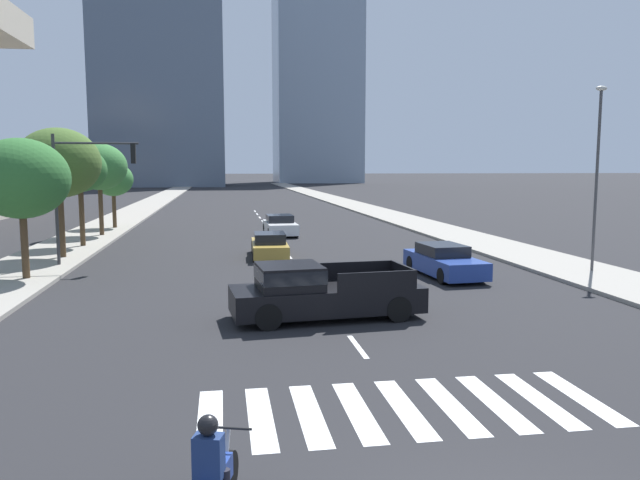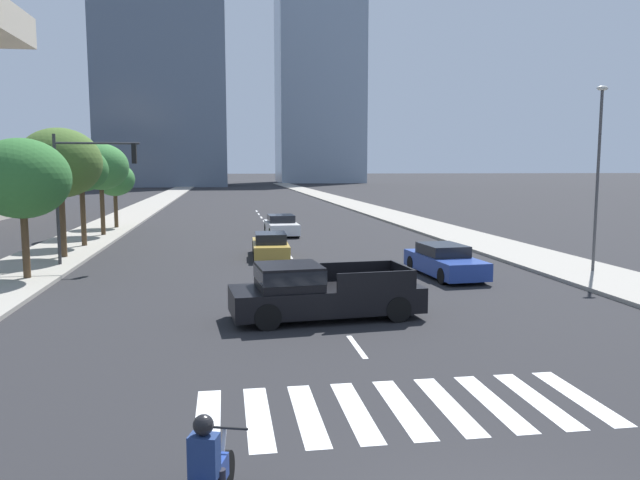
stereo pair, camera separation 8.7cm
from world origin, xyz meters
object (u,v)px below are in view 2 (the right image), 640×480
object	(u,v)px
pickup_truck	(317,292)
street_tree_fifth	(115,180)
street_lamp_east	(598,165)
street_tree_nearest	(22,179)
street_tree_fourth	(101,167)
sedan_gold_0	(270,246)
sedan_white_2	(281,226)
street_tree_second	(60,163)
traffic_signal_far	(87,176)
street_tree_third	(81,170)
sedan_blue_1	(444,261)

from	to	relation	value
pickup_truck	street_tree_fifth	size ratio (longest dim) A/B	1.25
street_lamp_east	street_tree_nearest	xyz separation A→B (m)	(-23.09, 1.93, -0.52)
street_tree_fourth	sedan_gold_0	bearing A→B (deg)	-46.46
sedan_gold_0	sedan_white_2	world-z (taller)	sedan_white_2
street_tree_nearest	street_tree_second	world-z (taller)	street_tree_second
sedan_gold_0	street_tree_second	size ratio (longest dim) A/B	0.74
street_lamp_east	street_tree_fourth	distance (m)	28.98
sedan_white_2	traffic_signal_far	distance (m)	15.62
sedan_white_2	street_tree_third	world-z (taller)	street_tree_third
sedan_gold_0	sedan_white_2	bearing A→B (deg)	-6.68
pickup_truck	sedan_white_2	distance (m)	22.76
sedan_gold_0	street_tree_fifth	world-z (taller)	street_tree_fifth
street_tree_nearest	street_tree_fifth	world-z (taller)	street_tree_nearest
sedan_white_2	pickup_truck	bearing A→B (deg)	-4.16
sedan_blue_1	street_tree_nearest	bearing A→B (deg)	-98.72
street_lamp_east	street_tree_fourth	world-z (taller)	street_lamp_east
sedan_gold_0	street_tree_third	world-z (taller)	street_tree_third
sedan_gold_0	street_tree_second	world-z (taller)	street_tree_second
traffic_signal_far	street_tree_third	world-z (taller)	traffic_signal_far
sedan_blue_1	sedan_white_2	size ratio (longest dim) A/B	1.04
street_tree_nearest	street_tree_second	distance (m)	5.77
sedan_white_2	street_tree_fourth	bearing A→B (deg)	-94.18
street_tree_nearest	street_tree_third	size ratio (longest dim) A/B	1.00
pickup_truck	sedan_blue_1	bearing A→B (deg)	-140.10
pickup_truck	street_tree_nearest	world-z (taller)	street_tree_nearest
sedan_white_2	street_tree_second	world-z (taller)	street_tree_second
sedan_blue_1	traffic_signal_far	distance (m)	16.10
sedan_white_2	sedan_blue_1	bearing A→B (deg)	16.21
pickup_truck	sedan_white_2	bearing A→B (deg)	-97.71
sedan_gold_0	street_lamp_east	distance (m)	15.38
street_lamp_east	street_tree_second	bearing A→B (deg)	161.63
pickup_truck	traffic_signal_far	size ratio (longest dim) A/B	1.00
sedan_blue_1	traffic_signal_far	world-z (taller)	traffic_signal_far
street_tree_fifth	street_tree_nearest	bearing A→B (deg)	-90.00
street_tree_second	street_lamp_east	bearing A→B (deg)	-18.37
sedan_blue_1	traffic_signal_far	bearing A→B (deg)	-111.46
traffic_signal_far	street_tree_fourth	distance (m)	12.38
street_tree_nearest	street_tree_third	world-z (taller)	street_tree_nearest
street_tree_nearest	street_tree_fifth	size ratio (longest dim) A/B	1.17
sedan_blue_1	street_tree_nearest	size ratio (longest dim) A/B	0.89
street_tree_nearest	street_tree_fourth	size ratio (longest dim) A/B	0.94
sedan_blue_1	street_lamp_east	world-z (taller)	street_lamp_east
street_lamp_east	street_tree_second	xyz separation A→B (m)	(-23.09, 7.67, 0.11)
sedan_white_2	street_tree_nearest	size ratio (longest dim) A/B	0.86
pickup_truck	sedan_gold_0	xyz separation A→B (m)	(-0.44, 12.75, -0.24)
street_tree_second	street_tree_fifth	bearing A→B (deg)	90.00
sedan_blue_1	street_tree_second	bearing A→B (deg)	-117.04
sedan_blue_1	street_tree_fourth	xyz separation A→B (m)	(-16.73, 16.96, 3.88)
sedan_gold_0	street_tree_second	bearing A→B (deg)	87.91
street_lamp_east	sedan_blue_1	bearing A→B (deg)	175.05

